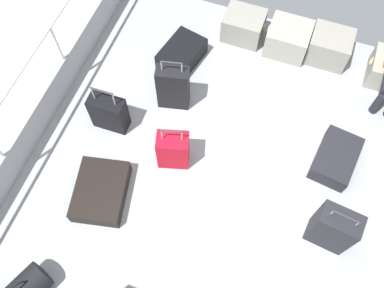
{
  "coord_description": "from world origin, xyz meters",
  "views": [
    {
      "loc": [
        0.4,
        -1.79,
        4.59
      ],
      "look_at": [
        -0.34,
        0.23,
        0.25
      ],
      "focal_mm": 39.57,
      "sensor_mm": 36.0,
      "label": 1
    }
  ],
  "objects_px": {
    "suitcase_4": "(336,158)",
    "suitcase_8": "(333,229)",
    "cargo_crate_2": "(329,47)",
    "suitcase_2": "(173,150)",
    "cargo_crate_1": "(288,39)",
    "suitcase_3": "(173,87)",
    "suitcase_7": "(109,113)",
    "suitcase_0": "(101,191)",
    "cargo_crate_0": "(244,26)",
    "suitcase_5": "(182,54)"
  },
  "relations": [
    {
      "from": "cargo_crate_1",
      "to": "cargo_crate_2",
      "type": "xyz_separation_m",
      "value": [
        0.54,
        0.05,
        0.01
      ]
    },
    {
      "from": "suitcase_3",
      "to": "suitcase_5",
      "type": "distance_m",
      "value": 0.7
    },
    {
      "from": "cargo_crate_1",
      "to": "suitcase_8",
      "type": "bearing_deg",
      "value": -66.3
    },
    {
      "from": "cargo_crate_0",
      "to": "suitcase_2",
      "type": "distance_m",
      "value": 2.11
    },
    {
      "from": "suitcase_3",
      "to": "suitcase_8",
      "type": "bearing_deg",
      "value": -26.02
    },
    {
      "from": "cargo_crate_0",
      "to": "suitcase_8",
      "type": "distance_m",
      "value": 2.92
    },
    {
      "from": "suitcase_0",
      "to": "suitcase_3",
      "type": "xyz_separation_m",
      "value": [
        0.33,
        1.44,
        0.23
      ]
    },
    {
      "from": "suitcase_2",
      "to": "suitcase_8",
      "type": "bearing_deg",
      "value": -9.17
    },
    {
      "from": "suitcase_0",
      "to": "suitcase_5",
      "type": "height_order",
      "value": "suitcase_5"
    },
    {
      "from": "cargo_crate_0",
      "to": "suitcase_7",
      "type": "bearing_deg",
      "value": -120.21
    },
    {
      "from": "suitcase_4",
      "to": "suitcase_7",
      "type": "distance_m",
      "value": 2.71
    },
    {
      "from": "suitcase_4",
      "to": "suitcase_2",
      "type": "bearing_deg",
      "value": -161.08
    },
    {
      "from": "suitcase_5",
      "to": "suitcase_7",
      "type": "relative_size",
      "value": 0.94
    },
    {
      "from": "suitcase_3",
      "to": "suitcase_8",
      "type": "relative_size",
      "value": 1.08
    },
    {
      "from": "cargo_crate_2",
      "to": "suitcase_8",
      "type": "bearing_deg",
      "value": -78.28
    },
    {
      "from": "suitcase_2",
      "to": "cargo_crate_2",
      "type": "bearing_deg",
      "value": 57.17
    },
    {
      "from": "suitcase_2",
      "to": "suitcase_5",
      "type": "distance_m",
      "value": 1.48
    },
    {
      "from": "cargo_crate_2",
      "to": "suitcase_2",
      "type": "height_order",
      "value": "suitcase_2"
    },
    {
      "from": "suitcase_4",
      "to": "suitcase_5",
      "type": "distance_m",
      "value": 2.35
    },
    {
      "from": "cargo_crate_1",
      "to": "suitcase_5",
      "type": "bearing_deg",
      "value": -152.08
    },
    {
      "from": "cargo_crate_0",
      "to": "suitcase_3",
      "type": "relative_size",
      "value": 0.67
    },
    {
      "from": "cargo_crate_0",
      "to": "suitcase_5",
      "type": "relative_size",
      "value": 0.8
    },
    {
      "from": "suitcase_7",
      "to": "suitcase_8",
      "type": "bearing_deg",
      "value": -10.29
    },
    {
      "from": "cargo_crate_0",
      "to": "suitcase_4",
      "type": "height_order",
      "value": "cargo_crate_0"
    },
    {
      "from": "cargo_crate_2",
      "to": "suitcase_3",
      "type": "bearing_deg",
      "value": -140.44
    },
    {
      "from": "suitcase_2",
      "to": "suitcase_4",
      "type": "distance_m",
      "value": 1.89
    },
    {
      "from": "suitcase_5",
      "to": "suitcase_7",
      "type": "height_order",
      "value": "suitcase_7"
    },
    {
      "from": "cargo_crate_1",
      "to": "suitcase_8",
      "type": "xyz_separation_m",
      "value": [
        1.04,
        -2.38,
        0.14
      ]
    },
    {
      "from": "suitcase_3",
      "to": "suitcase_4",
      "type": "relative_size",
      "value": 1.18
    },
    {
      "from": "suitcase_7",
      "to": "cargo_crate_2",
      "type": "bearing_deg",
      "value": 40.32
    },
    {
      "from": "cargo_crate_2",
      "to": "suitcase_4",
      "type": "relative_size",
      "value": 0.79
    },
    {
      "from": "suitcase_0",
      "to": "suitcase_2",
      "type": "xyz_separation_m",
      "value": [
        0.61,
        0.69,
        0.17
      ]
    },
    {
      "from": "cargo_crate_0",
      "to": "suitcase_4",
      "type": "xyz_separation_m",
      "value": [
        1.58,
        -1.48,
        -0.07
      ]
    },
    {
      "from": "suitcase_0",
      "to": "suitcase_3",
      "type": "bearing_deg",
      "value": 77.24
    },
    {
      "from": "suitcase_2",
      "to": "cargo_crate_1",
      "type": "bearing_deg",
      "value": 68.23
    },
    {
      "from": "suitcase_4",
      "to": "suitcase_8",
      "type": "distance_m",
      "value": 0.94
    },
    {
      "from": "suitcase_0",
      "to": "suitcase_2",
      "type": "bearing_deg",
      "value": 48.2
    },
    {
      "from": "suitcase_4",
      "to": "suitcase_7",
      "type": "height_order",
      "value": "suitcase_7"
    },
    {
      "from": "suitcase_2",
      "to": "suitcase_3",
      "type": "height_order",
      "value": "suitcase_3"
    },
    {
      "from": "cargo_crate_0",
      "to": "suitcase_5",
      "type": "bearing_deg",
      "value": -132.81
    },
    {
      "from": "cargo_crate_0",
      "to": "suitcase_8",
      "type": "xyz_separation_m",
      "value": [
        1.66,
        -2.4,
        0.15
      ]
    },
    {
      "from": "cargo_crate_2",
      "to": "suitcase_4",
      "type": "bearing_deg",
      "value": -74.65
    },
    {
      "from": "cargo_crate_1",
      "to": "suitcase_3",
      "type": "height_order",
      "value": "suitcase_3"
    },
    {
      "from": "cargo_crate_2",
      "to": "suitcase_2",
      "type": "relative_size",
      "value": 0.76
    },
    {
      "from": "suitcase_0",
      "to": "suitcase_3",
      "type": "relative_size",
      "value": 0.99
    },
    {
      "from": "cargo_crate_1",
      "to": "suitcase_0",
      "type": "height_order",
      "value": "cargo_crate_1"
    },
    {
      "from": "cargo_crate_0",
      "to": "cargo_crate_2",
      "type": "bearing_deg",
      "value": 1.29
    },
    {
      "from": "cargo_crate_0",
      "to": "suitcase_8",
      "type": "height_order",
      "value": "suitcase_8"
    },
    {
      "from": "suitcase_0",
      "to": "suitcase_8",
      "type": "xyz_separation_m",
      "value": [
        2.49,
        0.38,
        0.24
      ]
    },
    {
      "from": "cargo_crate_2",
      "to": "suitcase_3",
      "type": "relative_size",
      "value": 0.67
    }
  ]
}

